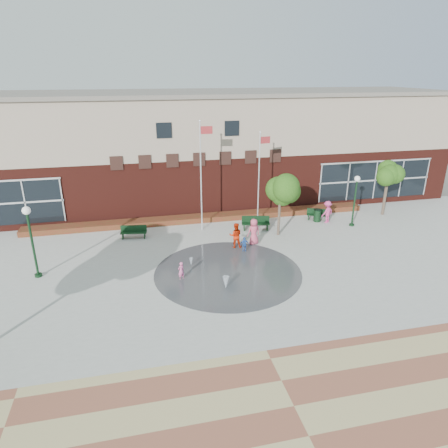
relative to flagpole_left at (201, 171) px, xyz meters
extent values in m
plane|color=#666056|center=(0.29, -9.78, -4.33)|extent=(120.00, 120.00, 0.00)
cube|color=#A8A8A0|center=(0.29, -5.78, -4.33)|extent=(46.00, 18.00, 0.01)
cube|color=#97543D|center=(0.29, -16.78, -4.33)|extent=(46.00, 6.00, 0.01)
cylinder|color=#383A3D|center=(0.29, -6.78, -4.33)|extent=(8.40, 8.40, 0.01)
cube|color=#4B1913|center=(0.29, 7.72, -2.08)|extent=(44.00, 10.00, 4.50)
cube|color=gray|center=(0.29, 7.72, 2.42)|extent=(44.00, 10.00, 4.50)
cube|color=slate|center=(0.29, 7.72, 4.72)|extent=(44.40, 10.40, 0.30)
cube|color=black|center=(15.29, 2.70, -2.22)|extent=(10.00, 0.12, 3.19)
cube|color=black|center=(-2.21, 2.70, 2.46)|extent=(1.10, 0.10, 1.10)
cube|color=black|center=(2.79, 2.70, 2.46)|extent=(1.10, 0.10, 1.10)
cube|color=maroon|center=(0.29, 1.82, -4.33)|extent=(26.00, 1.20, 0.40)
cylinder|color=white|center=(-0.04, 0.00, -0.50)|extent=(0.09, 0.09, 7.66)
sphere|color=white|center=(-0.04, 0.00, 3.38)|extent=(0.15, 0.15, 0.15)
cube|color=maroon|center=(0.38, -0.02, 2.77)|extent=(0.84, 0.06, 0.51)
cylinder|color=white|center=(4.17, 0.11, -0.94)|extent=(0.09, 0.09, 6.79)
sphere|color=white|center=(4.17, 0.11, 2.50)|extent=(0.14, 0.14, 0.14)
cube|color=maroon|center=(4.56, 0.17, 1.94)|extent=(0.78, 0.14, 0.48)
cylinder|color=black|center=(-10.19, -4.93, -2.47)|extent=(0.13, 0.13, 3.73)
cylinder|color=black|center=(-10.19, -4.93, -4.25)|extent=(0.40, 0.40, 0.18)
sphere|color=white|center=(-10.19, -4.93, -0.40)|extent=(0.44, 0.44, 0.44)
cylinder|color=black|center=(10.94, -1.68, -2.62)|extent=(0.12, 0.12, 3.43)
cylinder|color=black|center=(10.94, -1.68, -4.25)|extent=(0.36, 0.36, 0.16)
sphere|color=white|center=(10.94, -1.68, -0.73)|extent=(0.40, 0.40, 0.40)
cube|color=black|center=(-4.89, -0.54, -3.89)|extent=(1.82, 0.72, 0.06)
cube|color=black|center=(-4.86, -0.33, -3.67)|extent=(1.76, 0.28, 0.44)
cube|color=black|center=(3.73, -0.91, -3.83)|extent=(2.07, 0.96, 0.07)
cube|color=black|center=(3.78, -0.67, -3.58)|extent=(1.97, 0.47, 0.50)
cube|color=black|center=(9.01, 0.00, -3.91)|extent=(1.75, 1.10, 0.06)
cube|color=black|center=(9.09, 0.19, -3.69)|extent=(1.59, 0.71, 0.43)
cylinder|color=black|center=(8.82, -0.25, -3.87)|extent=(0.56, 0.56, 0.93)
cylinder|color=black|center=(8.82, -0.25, -3.39)|extent=(0.59, 0.59, 0.06)
cylinder|color=#45362B|center=(5.00, -2.15, -2.99)|extent=(0.18, 0.18, 2.68)
cylinder|color=#45362B|center=(14.60, 0.01, -3.01)|extent=(0.23, 0.23, 2.66)
cone|color=white|center=(-0.24, -8.56, -4.33)|extent=(0.36, 0.36, 0.70)
cone|color=white|center=(-1.64, -5.53, -4.33)|extent=(0.22, 0.22, 0.49)
imported|color=pink|center=(-2.41, -7.02, -3.80)|extent=(0.47, 0.42, 1.07)
imported|color=red|center=(1.56, -3.54, -3.48)|extent=(0.94, 0.80, 1.70)
imported|color=#CC4B68|center=(2.87, -3.26, -3.45)|extent=(0.97, 0.74, 1.77)
imported|color=blue|center=(1.96, -4.29, -3.83)|extent=(0.61, 0.30, 1.01)
imported|color=#D13C7F|center=(9.42, -0.61, -3.49)|extent=(1.26, 1.03, 1.70)
camera|label=1|loc=(-4.38, -26.53, 6.50)|focal=32.00mm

